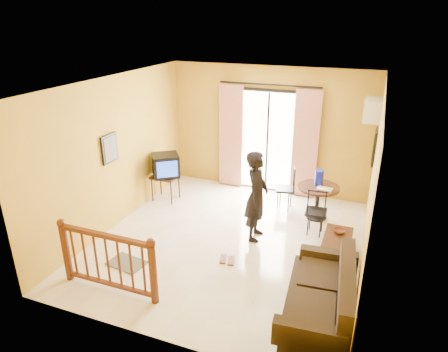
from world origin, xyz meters
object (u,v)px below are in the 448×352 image
at_px(television, 166,165).
at_px(standing_person, 257,196).
at_px(coffee_table, 337,243).
at_px(dining_table, 318,193).
at_px(sofa, 323,301).

height_order(television, standing_person, standing_person).
bearing_deg(coffee_table, dining_table, 113.40).
distance_m(dining_table, standing_person, 1.51).
bearing_deg(sofa, television, 140.64).
bearing_deg(standing_person, sofa, -144.33).
distance_m(television, coffee_table, 3.87).
bearing_deg(standing_person, dining_table, -42.36).
height_order(dining_table, coffee_table, dining_table).
height_order(television, coffee_table, television).
bearing_deg(television, dining_table, -30.46).
distance_m(dining_table, sofa, 2.96).
height_order(television, sofa, television).
xyz_separation_m(coffee_table, standing_person, (-1.45, 0.07, 0.58)).
relative_size(television, sofa, 0.39).
bearing_deg(television, coffee_table, -50.08).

